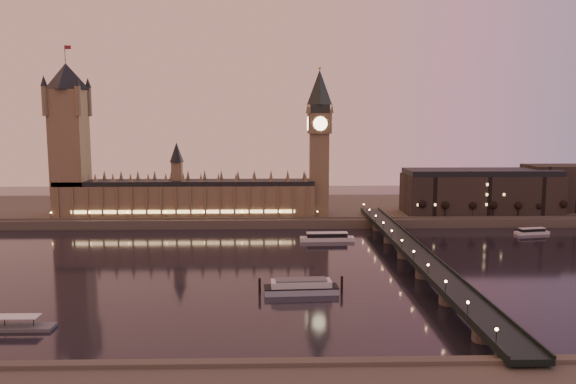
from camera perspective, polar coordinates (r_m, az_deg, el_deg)
name	(u,v)px	position (r m, az deg, el deg)	size (l,w,h in m)	color
ground	(230,268)	(283.89, -5.91, -7.71)	(700.00, 700.00, 0.00)	black
far_embankment	(284,210)	(444.02, -0.41, -1.79)	(560.00, 130.00, 6.00)	#423D35
palace_of_westminster	(186,194)	(402.51, -10.33, -0.17)	(180.00, 26.62, 52.00)	brown
victoria_tower	(69,131)	(419.15, -21.38, 5.79)	(31.68, 31.68, 118.00)	brown
big_ben	(319,134)	(395.69, 3.20, 5.95)	(17.68, 17.68, 104.00)	brown
westminster_bridge	(413,256)	(290.13, 12.55, -6.40)	(13.20, 260.00, 15.30)	black
city_block	(509,190)	(442.65, 21.55, 0.18)	(155.00, 45.00, 34.00)	black
bare_tree_0	(425,206)	(400.89, 13.73, -1.41)	(5.28, 5.28, 10.73)	black
bare_tree_1	(448,206)	(405.36, 15.91, -1.39)	(5.28, 5.28, 10.73)	black
bare_tree_2	(470,206)	(410.40, 18.04, -1.36)	(5.28, 5.28, 10.73)	black
bare_tree_3	(493,206)	(416.00, 20.12, -1.34)	(5.28, 5.28, 10.73)	black
bare_tree_4	(516,206)	(422.12, 22.13, -1.31)	(5.28, 5.28, 10.73)	black
bare_tree_5	(538,206)	(428.76, 24.09, -1.28)	(5.28, 5.28, 10.73)	black
bare_tree_6	(561,206)	(435.88, 25.98, -1.25)	(5.28, 5.28, 10.73)	black
cruise_boat_a	(327,237)	(344.76, 3.99, -4.60)	(33.05, 7.79, 5.27)	silver
cruise_boat_b	(532,231)	(396.34, 23.53, -3.70)	(23.03, 9.26, 4.14)	silver
moored_barge	(301,287)	(242.71, 1.34, -9.61)	(36.46, 10.64, 6.69)	#95A9BD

